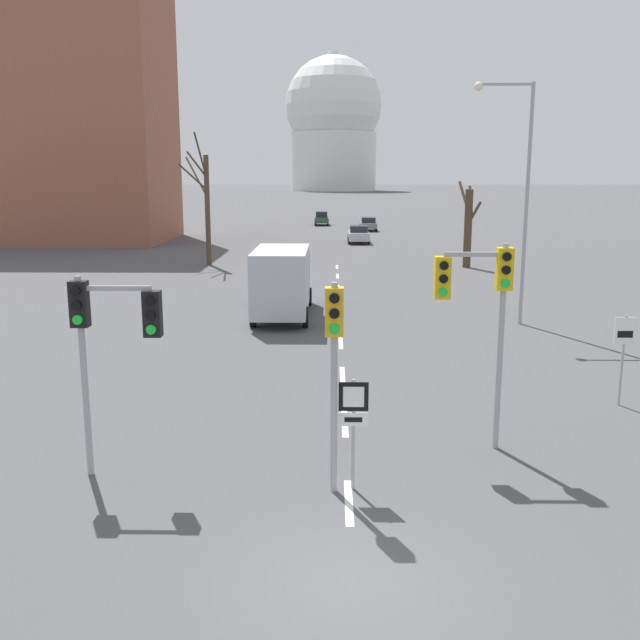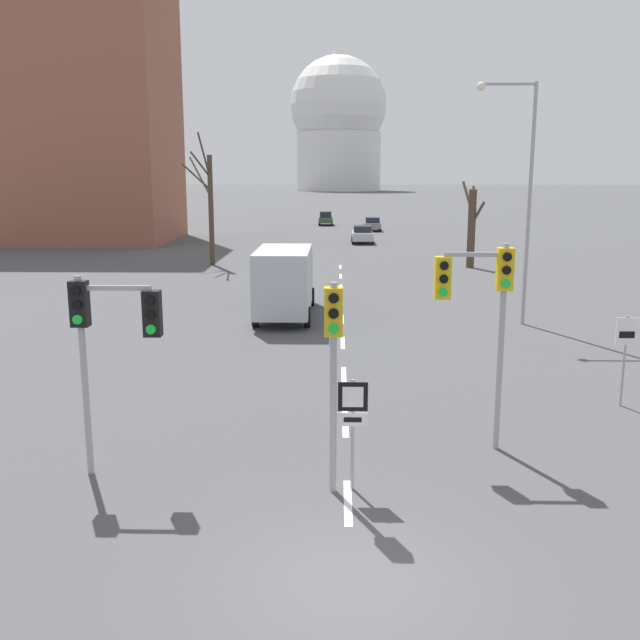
# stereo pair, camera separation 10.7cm
# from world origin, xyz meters

# --- Properties ---
(ground_plane) EXTENTS (800.00, 800.00, 0.00)m
(ground_plane) POSITION_xyz_m (0.00, 0.00, 0.00)
(ground_plane) COLOR #4C4C4F
(lane_stripe_0) EXTENTS (0.16, 2.00, 0.01)m
(lane_stripe_0) POSITION_xyz_m (0.00, 2.78, 0.00)
(lane_stripe_0) COLOR silver
(lane_stripe_0) RESTS_ON ground_plane
(lane_stripe_1) EXTENTS (0.16, 2.00, 0.01)m
(lane_stripe_1) POSITION_xyz_m (0.00, 7.28, 0.00)
(lane_stripe_1) COLOR silver
(lane_stripe_1) RESTS_ON ground_plane
(lane_stripe_2) EXTENTS (0.16, 2.00, 0.01)m
(lane_stripe_2) POSITION_xyz_m (0.00, 11.78, 0.00)
(lane_stripe_2) COLOR silver
(lane_stripe_2) RESTS_ON ground_plane
(lane_stripe_3) EXTENTS (0.16, 2.00, 0.01)m
(lane_stripe_3) POSITION_xyz_m (0.00, 16.28, 0.00)
(lane_stripe_3) COLOR silver
(lane_stripe_3) RESTS_ON ground_plane
(lane_stripe_4) EXTENTS (0.16, 2.00, 0.01)m
(lane_stripe_4) POSITION_xyz_m (0.00, 20.78, 0.00)
(lane_stripe_4) COLOR silver
(lane_stripe_4) RESTS_ON ground_plane
(lane_stripe_5) EXTENTS (0.16, 2.00, 0.01)m
(lane_stripe_5) POSITION_xyz_m (0.00, 25.28, 0.00)
(lane_stripe_5) COLOR silver
(lane_stripe_5) RESTS_ON ground_plane
(lane_stripe_6) EXTENTS (0.16, 2.00, 0.01)m
(lane_stripe_6) POSITION_xyz_m (0.00, 29.78, 0.00)
(lane_stripe_6) COLOR silver
(lane_stripe_6) RESTS_ON ground_plane
(lane_stripe_7) EXTENTS (0.16, 2.00, 0.01)m
(lane_stripe_7) POSITION_xyz_m (0.00, 34.28, 0.00)
(lane_stripe_7) COLOR silver
(lane_stripe_7) RESTS_ON ground_plane
(lane_stripe_8) EXTENTS (0.16, 2.00, 0.01)m
(lane_stripe_8) POSITION_xyz_m (0.00, 38.78, 0.00)
(lane_stripe_8) COLOR silver
(lane_stripe_8) RESTS_ON ground_plane
(traffic_signal_centre_tall) EXTENTS (0.36, 0.34, 4.31)m
(traffic_signal_centre_tall) POSITION_xyz_m (-0.30, 3.29, 3.03)
(traffic_signal_centre_tall) COLOR #9E9EA3
(traffic_signal_centre_tall) RESTS_ON ground_plane
(traffic_signal_near_right) EXTENTS (1.74, 0.34, 4.84)m
(traffic_signal_near_right) POSITION_xyz_m (3.05, 5.69, 3.66)
(traffic_signal_near_right) COLOR #9E9EA3
(traffic_signal_near_right) RESTS_ON ground_plane
(traffic_signal_near_left) EXTENTS (1.86, 0.34, 4.32)m
(traffic_signal_near_left) POSITION_xyz_m (-5.00, 4.03, 3.25)
(traffic_signal_near_left) COLOR #9E9EA3
(traffic_signal_near_left) RESTS_ON ground_plane
(route_sign_post) EXTENTS (0.60, 0.08, 2.34)m
(route_sign_post) POSITION_xyz_m (0.09, 3.39, 1.58)
(route_sign_post) COLOR #9E9EA3
(route_sign_post) RESTS_ON ground_plane
(speed_limit_sign) EXTENTS (0.60, 0.08, 2.57)m
(speed_limit_sign) POSITION_xyz_m (7.70, 8.92, 1.74)
(speed_limit_sign) COLOR #9E9EA3
(speed_limit_sign) RESTS_ON ground_plane
(street_lamp_right) EXTENTS (2.46, 0.36, 9.99)m
(street_lamp_right) POSITION_xyz_m (7.38, 19.93, 6.02)
(street_lamp_right) COLOR #9E9EA3
(street_lamp_right) RESTS_ON ground_plane
(sedan_near_left) EXTENTS (1.89, 4.07, 1.52)m
(sedan_near_left) POSITION_xyz_m (3.71, 70.37, 0.78)
(sedan_near_left) COLOR slate
(sedan_near_left) RESTS_ON ground_plane
(sedan_near_right) EXTENTS (1.73, 4.12, 1.69)m
(sedan_near_right) POSITION_xyz_m (-1.65, 79.13, 0.85)
(sedan_near_right) COLOR #2D4C33
(sedan_near_right) RESTS_ON ground_plane
(sedan_mid_centre) EXTENTS (1.96, 4.46, 1.62)m
(sedan_mid_centre) POSITION_xyz_m (2.10, 56.05, 0.83)
(sedan_mid_centre) COLOR #B7B7BC
(sedan_mid_centre) RESTS_ON ground_plane
(delivery_truck) EXTENTS (2.44, 7.20, 3.14)m
(delivery_truck) POSITION_xyz_m (-2.56, 21.29, 1.70)
(delivery_truck) COLOR #333842
(delivery_truck) RESTS_ON ground_plane
(bare_tree_left_near) EXTENTS (2.10, 4.20, 9.04)m
(bare_tree_left_near) POSITION_xyz_m (-9.15, 39.73, 4.28)
(bare_tree_left_near) COLOR #473828
(bare_tree_left_near) RESTS_ON ground_plane
(bare_tree_right_near) EXTENTS (1.31, 2.16, 5.84)m
(bare_tree_right_near) POSITION_xyz_m (8.93, 38.76, 2.88)
(bare_tree_right_near) COLOR #473828
(bare_tree_right_near) RESTS_ON ground_plane
(capitol_dome) EXTENTS (34.92, 34.92, 49.33)m
(capitol_dome) POSITION_xyz_m (0.00, 258.98, 24.03)
(capitol_dome) COLOR silver
(capitol_dome) RESTS_ON ground_plane
(apartment_block_left) EXTENTS (18.00, 14.00, 24.72)m
(apartment_block_left) POSITION_xyz_m (-25.01, 57.90, 12.36)
(apartment_block_left) COLOR #935642
(apartment_block_left) RESTS_ON ground_plane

